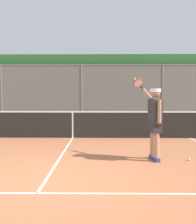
# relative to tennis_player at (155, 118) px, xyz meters

# --- Properties ---
(ground_plane) EXTENTS (60.00, 60.00, 0.00)m
(ground_plane) POSITION_rel_tennis_player_xyz_m (2.33, 1.64, -1.03)
(ground_plane) COLOR #A8603D
(court_line_markings) EXTENTS (8.42, 10.29, 0.01)m
(court_line_markings) POSITION_rel_tennis_player_xyz_m (2.33, 2.65, -1.03)
(court_line_markings) COLOR white
(court_line_markings) RESTS_ON ground
(fence_backdrop) EXTENTS (19.45, 1.37, 3.55)m
(fence_backdrop) POSITION_rel_tennis_player_xyz_m (2.33, -8.39, 0.73)
(fence_backdrop) COLOR slate
(fence_backdrop) RESTS_ON ground
(tennis_net) EXTENTS (10.82, 0.09, 1.07)m
(tennis_net) POSITION_rel_tennis_player_xyz_m (2.33, -3.30, -0.54)
(tennis_net) COLOR #2D2D2D
(tennis_net) RESTS_ON ground
(tennis_player) EXTENTS (0.63, 1.38, 2.04)m
(tennis_player) POSITION_rel_tennis_player_xyz_m (0.00, 0.00, 0.00)
(tennis_player) COLOR navy
(tennis_player) RESTS_ON ground
(tennis_ball_near_baseline) EXTENTS (0.07, 0.07, 0.07)m
(tennis_ball_near_baseline) POSITION_rel_tennis_player_xyz_m (-0.83, 0.07, -1.00)
(tennis_ball_near_baseline) COLOR #D6E042
(tennis_ball_near_baseline) RESTS_ON ground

